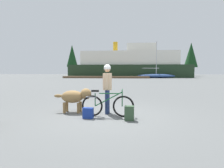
# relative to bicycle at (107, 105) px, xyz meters

# --- Properties ---
(ground_plane) EXTENTS (160.00, 160.00, 0.00)m
(ground_plane) POSITION_rel_bicycle_xyz_m (-0.03, 0.12, -0.38)
(ground_plane) COLOR #595B5B
(bicycle) EXTENTS (1.74, 0.44, 0.91)m
(bicycle) POSITION_rel_bicycle_xyz_m (0.00, 0.00, 0.00)
(bicycle) COLOR black
(bicycle) RESTS_ON ground_plane
(person_cyclist) EXTENTS (0.32, 0.53, 1.74)m
(person_cyclist) POSITION_rel_bicycle_xyz_m (-0.05, 0.49, 0.67)
(person_cyclist) COLOR navy
(person_cyclist) RESTS_ON ground_plane
(dog) EXTENTS (1.38, 0.53, 0.88)m
(dog) POSITION_rel_bicycle_xyz_m (-1.23, 0.54, 0.20)
(dog) COLOR olive
(dog) RESTS_ON ground_plane
(backpack) EXTENTS (0.30, 0.22, 0.45)m
(backpack) POSITION_rel_bicycle_xyz_m (0.72, -0.40, -0.16)
(backpack) COLOR #334C33
(backpack) RESTS_ON ground_plane
(handbag_pannier) EXTENTS (0.34, 0.22, 0.34)m
(handbag_pannier) POSITION_rel_bicycle_xyz_m (-0.58, -0.27, -0.21)
(handbag_pannier) COLOR navy
(handbag_pannier) RESTS_ON ground_plane
(dock_pier) EXTENTS (18.14, 2.34, 0.40)m
(dock_pier) POSITION_rel_bicycle_xyz_m (-4.23, 33.37, -0.18)
(dock_pier) COLOR brown
(dock_pier) RESTS_ON ground_plane
(ferry_boat) EXTENTS (28.18, 8.01, 8.54)m
(ferry_boat) POSITION_rel_bicycle_xyz_m (0.80, 39.87, 2.60)
(ferry_boat) COLOR #1E331E
(ferry_boat) RESTS_ON ground_plane
(sailboat_moored) EXTENTS (7.94, 2.22, 7.80)m
(sailboat_moored) POSITION_rel_bicycle_xyz_m (6.44, 34.58, 0.10)
(sailboat_moored) COLOR navy
(sailboat_moored) RESTS_ON ground_plane
(pine_tree_far_left) EXTENTS (3.49, 3.49, 9.80)m
(pine_tree_far_left) POSITION_rel_bicycle_xyz_m (-17.43, 52.34, 5.93)
(pine_tree_far_left) COLOR #4C331E
(pine_tree_far_left) RESTS_ON ground_plane
(pine_tree_center) EXTENTS (3.55, 3.55, 9.34)m
(pine_tree_center) POSITION_rel_bicycle_xyz_m (0.52, 52.26, 5.90)
(pine_tree_center) COLOR #4C331E
(pine_tree_center) RESTS_ON ground_plane
(pine_tree_far_right) EXTENTS (4.04, 4.04, 10.08)m
(pine_tree_far_right) POSITION_rel_bicycle_xyz_m (19.26, 52.76, 5.97)
(pine_tree_far_right) COLOR #4C331E
(pine_tree_far_right) RESTS_ON ground_plane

